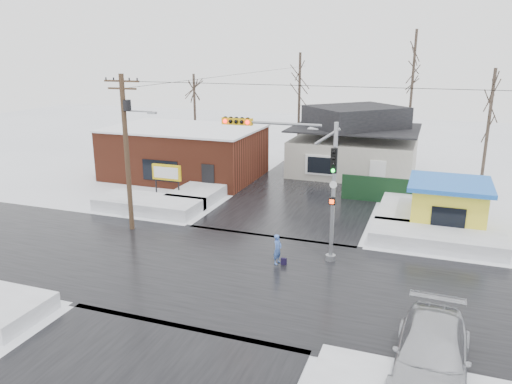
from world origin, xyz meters
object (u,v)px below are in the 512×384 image
(utility_pole, at_px, (127,144))
(kiosk, at_px, (448,205))
(traffic_signal, at_px, (302,171))
(car, at_px, (431,355))
(pedestrian, at_px, (278,249))
(marquee_sign, at_px, (167,174))

(utility_pole, bearing_deg, kiosk, 20.44)
(traffic_signal, height_order, car, traffic_signal)
(car, bearing_deg, pedestrian, 139.19)
(traffic_signal, distance_m, pedestrian, 4.07)
(kiosk, height_order, pedestrian, kiosk)
(marquee_sign, relative_size, kiosk, 0.55)
(kiosk, relative_size, pedestrian, 3.03)
(marquee_sign, relative_size, pedestrian, 1.68)
(traffic_signal, distance_m, utility_pole, 10.39)
(kiosk, distance_m, car, 15.16)
(utility_pole, height_order, marquee_sign, utility_pole)
(traffic_signal, xyz_separation_m, car, (6.50, -8.11, -3.70))
(pedestrian, bearing_deg, kiosk, -31.67)
(traffic_signal, bearing_deg, pedestrian, -123.77)
(utility_pole, height_order, pedestrian, utility_pole)
(kiosk, bearing_deg, marquee_sign, -178.45)
(pedestrian, relative_size, car, 0.26)
(traffic_signal, relative_size, car, 1.22)
(utility_pole, relative_size, car, 1.56)
(car, bearing_deg, traffic_signal, 130.98)
(marquee_sign, distance_m, car, 23.17)
(utility_pole, height_order, kiosk, utility_pole)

